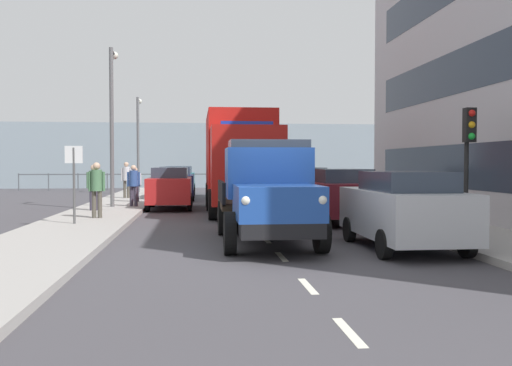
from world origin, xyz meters
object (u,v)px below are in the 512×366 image
Objects in this scene: lamp_post_promenade at (112,112)px; lamp_post_far at (138,135)px; car_maroon_kerbside_1 at (339,195)px; pedestrian_couple_a at (97,185)px; car_red_oppositeside_0 at (170,187)px; pedestrian_with_bag at (135,182)px; car_silver_kerbside_near at (403,209)px; car_grey_kerbside_2 at (304,187)px; pedestrian_near_railing at (126,177)px; lorry_cargo_red at (240,159)px; truck_vintage_blue at (268,194)px; car_teal_oppositeside_2 at (179,179)px; pedestrian_couple_b at (134,182)px; pedestrian_in_dark_coat at (94,183)px; car_navy_oppositeside_1 at (175,183)px; street_sign at (74,171)px; traffic_light_near at (469,141)px.

lamp_post_promenade reaches higher than lamp_post_far.
car_maroon_kerbside_1 is 2.32× the size of pedestrian_couple_a.
pedestrian_with_bag is at bearing -55.08° from car_red_oppositeside_0.
pedestrian_with_bag is (7.33, -13.82, 0.17)m from car_silver_kerbside_near.
car_grey_kerbside_2 is 8.50m from lamp_post_promenade.
car_maroon_kerbside_1 is at bearing 126.11° from pedestrian_near_railing.
truck_vintage_blue is at bearing 89.89° from lorry_cargo_red.
pedestrian_couple_b reaches higher than car_teal_oppositeside_2.
pedestrian_couple_b is (1.45, 0.33, 0.24)m from car_red_oppositeside_0.
lamp_post_promenade reaches higher than car_teal_oppositeside_2.
pedestrian_in_dark_coat is 0.94× the size of pedestrian_near_railing.
car_navy_oppositeside_1 is 6.14m from pedestrian_couple_b.
pedestrian_couple_a reaches higher than car_maroon_kerbside_1.
car_grey_kerbside_2 is at bearing 134.66° from car_navy_oppositeside_1.
car_maroon_kerbside_1 is at bearing 115.76° from lamp_post_far.
truck_vintage_blue is at bearing 109.06° from pedestrian_with_bag.
lamp_post_far reaches higher than street_sign.
lamp_post_far is at bearing -65.09° from car_navy_oppositeside_1.
car_grey_kerbside_2 is (0.00, -5.79, -0.00)m from car_maroon_kerbside_1.
lorry_cargo_red reaches higher than car_grey_kerbside_2.
lorry_cargo_red reaches higher than car_teal_oppositeside_2.
car_grey_kerbside_2 is 0.92× the size of car_navy_oppositeside_1.
car_silver_kerbside_near is at bearing 109.93° from lamp_post_far.
car_maroon_kerbside_1 is 2.46× the size of pedestrian_couple_b.
lamp_post_promenade is (-0.42, -1.83, 2.80)m from pedestrian_in_dark_coat.
pedestrian_couple_a reaches higher than car_teal_oppositeside_2.
lamp_post_promenade is at bearing -40.35° from traffic_light_near.
car_grey_kerbside_2 is 5.65m from car_red_oppositeside_0.
street_sign is at bearing 5.95° from car_maroon_kerbside_1.
truck_vintage_blue is 3.11× the size of pedestrian_near_railing.
pedestrian_couple_b is (-1.25, -1.83, -0.02)m from pedestrian_in_dark_coat.
car_silver_kerbside_near is 9.99m from pedestrian_couple_a.
pedestrian_near_railing reaches higher than car_grey_kerbside_2.
traffic_light_near is at bearing 139.65° from lamp_post_promenade.
car_red_oppositeside_0 is 2.31× the size of pedestrian_in_dark_coat.
lorry_cargo_red is 7.14m from street_sign.
truck_vintage_blue is at bearing 103.68° from lamp_post_far.
car_teal_oppositeside_2 is (0.00, -11.25, 0.00)m from car_red_oppositeside_0.
pedestrian_in_dark_coat is 0.53× the size of traffic_light_near.
lorry_cargo_red is 3.54m from car_red_oppositeside_0.
car_maroon_kerbside_1 is 1.04× the size of car_teal_oppositeside_2.
car_red_oppositeside_0 is 3.83m from lamp_post_promenade.
car_red_oppositeside_0 is at bearing 90.00° from car_teal_oppositeside_2.
lamp_post_far is at bearing 9.74° from car_teal_oppositeside_2.
lamp_post_promenade reaches higher than pedestrian_couple_b.
car_navy_oppositeside_1 is 7.07m from lamp_post_promenade.
truck_vintage_blue is 3.18× the size of pedestrian_couple_a.
car_red_oppositeside_0 is (2.78, -1.84, -1.18)m from lorry_cargo_red.
car_silver_kerbside_near is at bearing 116.33° from car_red_oppositeside_0.
pedestrian_near_railing is 0.81× the size of street_sign.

